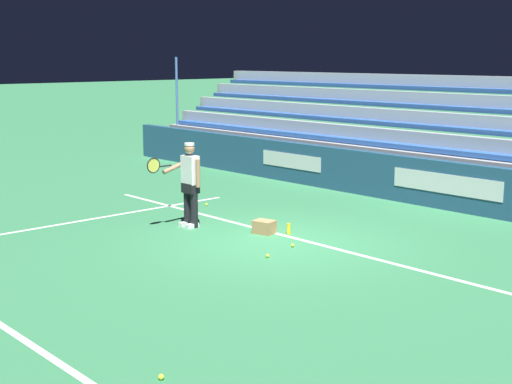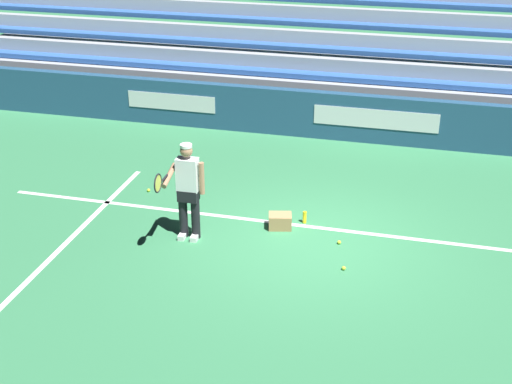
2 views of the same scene
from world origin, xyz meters
TOP-DOWN VIEW (x-y plane):
  - ground_plane at (0.00, 0.00)m, footprint 160.00×160.00m
  - court_baseline_white at (0.00, -0.50)m, footprint 12.00×0.10m
  - back_wall_sponsor_board at (0.01, -4.93)m, footprint 23.28×0.25m
  - bleacher_stand at (0.00, -7.16)m, footprint 22.12×3.20m
  - tennis_player at (2.15, 0.40)m, footprint 0.58×1.00m
  - ball_box_cardboard at (0.71, -0.33)m, footprint 0.46×0.39m
  - tennis_ball_by_box at (-0.39, -0.01)m, footprint 0.07×0.07m
  - tennis_ball_toward_net at (-0.58, 0.80)m, footprint 0.07×0.07m
  - tennis_ball_on_baseline at (-3.25, 4.89)m, footprint 0.07×0.07m
  - tennis_ball_far_right at (3.53, -1.14)m, footprint 0.07×0.07m
  - water_bottle at (0.32, -0.63)m, footprint 0.07×0.07m

SIDE VIEW (x-z plane):
  - ground_plane at x=0.00m, z-range 0.00..0.00m
  - court_baseline_white at x=0.00m, z-range 0.00..0.01m
  - tennis_ball_by_box at x=-0.39m, z-range 0.00..0.07m
  - tennis_ball_toward_net at x=-0.58m, z-range 0.00..0.07m
  - tennis_ball_on_baseline at x=-3.25m, z-range 0.00..0.07m
  - tennis_ball_far_right at x=3.53m, z-range 0.00..0.07m
  - water_bottle at x=0.32m, z-range 0.00..0.22m
  - ball_box_cardboard at x=0.71m, z-range 0.00..0.26m
  - back_wall_sponsor_board at x=0.01m, z-range 0.00..1.10m
  - bleacher_stand at x=0.00m, z-range -0.94..2.46m
  - tennis_player at x=2.15m, z-range 0.04..1.75m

